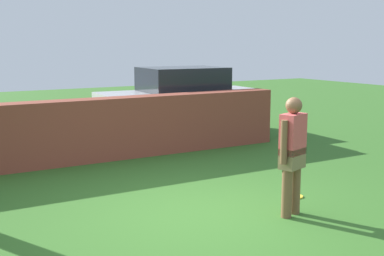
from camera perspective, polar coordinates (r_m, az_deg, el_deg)
ground_plane at (r=7.09m, az=1.06°, el=-9.68°), size 40.00×40.00×0.00m
brick_wall at (r=9.94m, az=-18.37°, el=-0.89°), size 11.26×0.50×1.24m
person at (r=6.98m, az=11.11°, el=-2.52°), size 0.52×0.32×1.62m
car at (r=12.98m, az=-1.06°, el=2.99°), size 4.27×2.07×1.72m
frisbee_yellow at (r=8.04m, az=11.31°, el=-7.46°), size 0.27×0.27×0.02m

